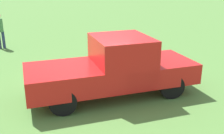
# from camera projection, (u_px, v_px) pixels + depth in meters

# --- Properties ---
(ground_plane) EXTENTS (80.00, 80.00, 0.00)m
(ground_plane) POSITION_uv_depth(u_px,v_px,m) (97.00, 92.00, 8.47)
(ground_plane) COLOR #54843D
(pickup_truck) EXTENTS (5.24, 2.68, 1.78)m
(pickup_truck) POSITION_uv_depth(u_px,v_px,m) (116.00, 66.00, 7.99)
(pickup_truck) COLOR black
(pickup_truck) RESTS_ON ground_plane
(person_bystander) EXTENTS (0.36, 0.36, 1.74)m
(person_bystander) POSITION_uv_depth(u_px,v_px,m) (0.00, 29.00, 13.17)
(person_bystander) COLOR navy
(person_bystander) RESTS_ON ground_plane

